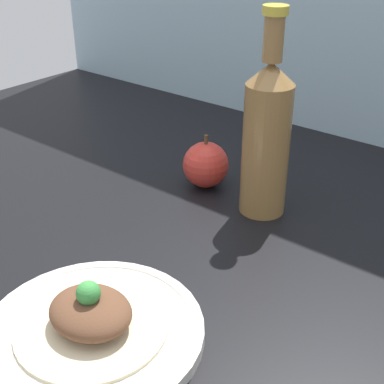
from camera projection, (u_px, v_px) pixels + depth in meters
ground_plane at (237, 298)px, 66.38cm from camera, size 180.00×110.00×4.00cm
plate at (93, 331)px, 57.07cm from camera, size 23.93×23.93×1.81cm
plated_food at (91, 315)px, 55.99cm from camera, size 16.33×16.33×5.95cm
cider_bottle at (267, 135)px, 75.85cm from camera, size 6.85×6.85×29.90cm
apple at (206, 165)px, 86.81cm from camera, size 7.52×7.52×8.96cm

